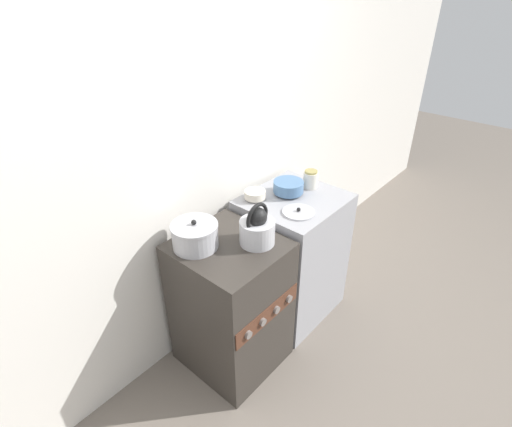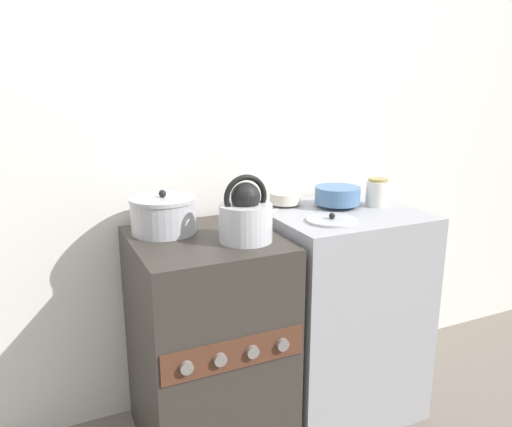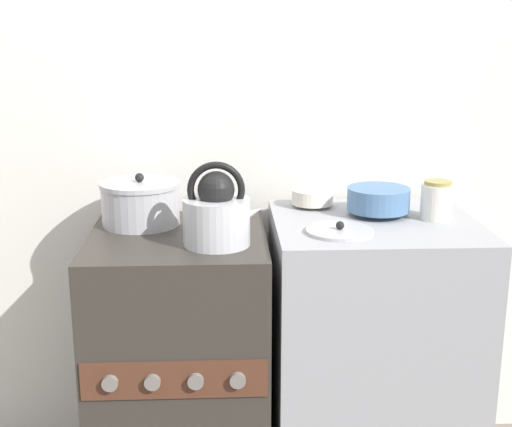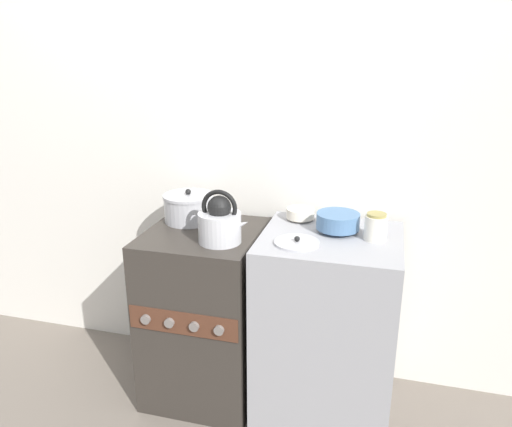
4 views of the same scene
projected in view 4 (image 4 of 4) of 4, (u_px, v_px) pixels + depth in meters
name	position (u px, v px, depth m)	size (l,w,h in m)	color
ground_plane	(188.00, 422.00, 2.36)	(12.00, 12.00, 0.00)	#70665B
wall_back	(225.00, 137.00, 2.54)	(7.00, 0.06, 2.50)	silver
stove	(206.00, 313.00, 2.48)	(0.53, 0.58, 0.86)	#332D28
counter	(327.00, 326.00, 2.32)	(0.61, 0.56, 0.90)	#99999E
kettle	(220.00, 223.00, 2.19)	(0.23, 0.19, 0.24)	silver
cooking_pot	(189.00, 208.00, 2.46)	(0.25, 0.25, 0.16)	#B2B2B7
enamel_bowl	(338.00, 221.00, 2.22)	(0.19, 0.19, 0.09)	#4C729E
small_ceramic_bowl	(300.00, 213.00, 2.38)	(0.13, 0.13, 0.06)	beige
storage_jar	(376.00, 227.00, 2.13)	(0.10, 0.10, 0.12)	silver
loose_pot_lid	(297.00, 242.00, 2.10)	(0.19, 0.19, 0.03)	#B2B2B7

